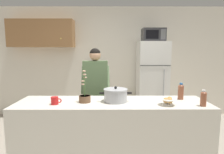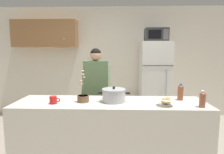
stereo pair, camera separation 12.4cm
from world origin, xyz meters
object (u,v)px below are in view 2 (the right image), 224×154
cooking_pot (114,95)px  bottle_mid_counter (180,92)px  person_near_pot (96,84)px  potted_orchid (83,97)px  microwave (156,35)px  bottle_near_edge (202,99)px  coffee_mug (53,100)px  bread_bowl (166,102)px  refrigerator (155,82)px

cooking_pot → bottle_mid_counter: size_ratio=1.86×
person_near_pot → potted_orchid: (-0.07, -0.82, -0.02)m
microwave → cooking_pot: bearing=-115.3°
bottle_near_edge → person_near_pot: bearing=143.6°
coffee_mug → bread_bowl: bearing=-1.8°
cooking_pot → coffee_mug: 0.76m
person_near_pot → cooking_pot: 0.86m
bread_bowl → bottle_near_edge: 0.41m
microwave → person_near_pot: 1.81m
cooking_pot → bread_bowl: (0.64, -0.17, -0.03)m
microwave → bottle_near_edge: (0.18, -2.04, -0.90)m
person_near_pot → coffee_mug: size_ratio=12.36×
refrigerator → microwave: bearing=-89.9°
microwave → bottle_mid_counter: size_ratio=2.12×
bottle_mid_counter → microwave: bearing=91.1°
microwave → bottle_near_edge: bearing=-84.8°
bottle_mid_counter → bread_bowl: bearing=-131.5°
refrigerator → cooking_pot: bearing=-115.0°
coffee_mug → bread_bowl: (1.39, -0.04, 0.00)m
microwave → person_near_pot: microwave is taller
cooking_pot → potted_orchid: (-0.40, -0.03, -0.02)m
refrigerator → coffee_mug: 2.55m
refrigerator → bottle_mid_counter: size_ratio=7.83×
coffee_mug → bottle_mid_counter: 1.66m
person_near_pot → bottle_mid_counter: (1.22, -0.68, 0.02)m
cooking_pot → refrigerator: bearing=65.0°
refrigerator → bottle_mid_counter: refrigerator is taller
person_near_pot → bottle_near_edge: person_near_pot is taller
bottle_mid_counter → potted_orchid: size_ratio=0.54×
potted_orchid → microwave: bearing=55.8°
bread_bowl → bottle_near_edge: size_ratio=1.04×
person_near_pot → bottle_mid_counter: size_ratio=7.15×
bread_bowl → bottle_near_edge: (0.41, -0.04, 0.05)m
refrigerator → coffee_mug: size_ratio=13.53×
bread_bowl → potted_orchid: potted_orchid is taller
coffee_mug → person_near_pot: bearing=65.1°
refrigerator → bottle_near_edge: size_ratio=8.96×
potted_orchid → bottle_mid_counter: bearing=6.4°
bread_bowl → refrigerator: bearing=83.7°
cooking_pot → coffee_mug: (-0.75, -0.13, -0.04)m
cooking_pot → coffee_mug: cooking_pot is taller
microwave → coffee_mug: bearing=-129.6°
bread_bowl → cooking_pot: bearing=164.9°
bottle_near_edge → cooking_pot: bearing=168.4°
microwave → coffee_mug: size_ratio=3.66×
refrigerator → bread_bowl: (-0.22, -2.01, 0.08)m
refrigerator → potted_orchid: refrigerator is taller
bread_bowl → potted_orchid: 1.04m
potted_orchid → cooking_pot: bearing=4.1°
microwave → potted_orchid: (-1.26, -1.85, -0.93)m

